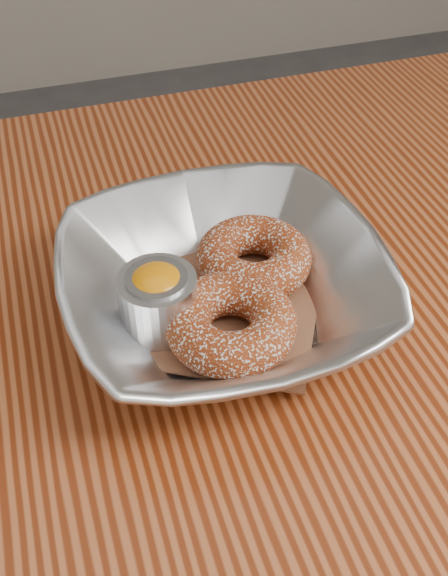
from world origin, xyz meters
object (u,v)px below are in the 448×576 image
object	(u,v)px
serving_bowl	(224,288)
donut_front	(231,323)
table	(253,413)
ramekin	(158,299)
donut_back	(254,258)

from	to	relation	value
serving_bowl	donut_front	distance (m)	0.03
table	ramekin	size ratio (longest dim) A/B	20.32
serving_bowl	donut_front	xyz separation A→B (m)	(-0.01, -0.03, -0.00)
table	ramekin	distance (m)	0.15
donut_back	ramekin	bearing A→B (deg)	-159.43
table	serving_bowl	size ratio (longest dim) A/B	4.86
serving_bowl	ramekin	size ratio (longest dim) A/B	4.18
serving_bowl	ramekin	xyz separation A→B (m)	(-0.05, -0.00, 0.01)
donut_front	ramekin	xyz separation A→B (m)	(-0.05, 0.03, 0.01)
table	serving_bowl	distance (m)	0.13
donut_back	table	bearing A→B (deg)	-106.39
table	donut_back	distance (m)	0.14
donut_back	donut_front	distance (m)	0.08
donut_back	ramekin	size ratio (longest dim) A/B	1.59
donut_front	donut_back	bearing A→B (deg)	57.90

